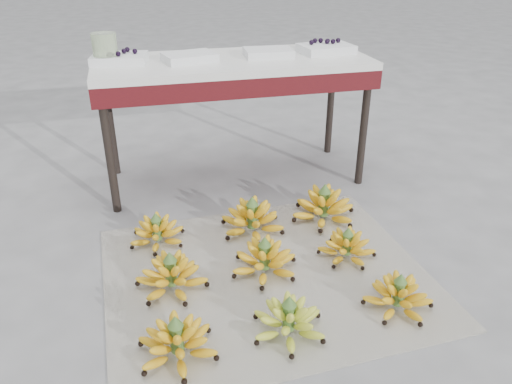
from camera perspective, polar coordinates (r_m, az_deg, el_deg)
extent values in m
plane|color=slate|center=(2.01, -0.18, -9.67)|extent=(60.00, 60.00, 0.00)
cube|color=white|center=(2.02, 1.19, -9.46)|extent=(1.30, 1.10, 0.01)
ellipsoid|color=yellow|center=(1.68, -8.96, -16.97)|extent=(0.34, 0.34, 0.08)
ellipsoid|color=yellow|center=(1.66, -9.05, -16.13)|extent=(0.24, 0.24, 0.06)
ellipsoid|color=yellow|center=(1.64, -9.14, -15.30)|extent=(0.16, 0.16, 0.05)
cylinder|color=#44692B|center=(1.66, -9.05, -16.13)|extent=(0.04, 0.04, 0.11)
cone|color=#44692B|center=(1.61, -9.23, -14.35)|extent=(0.05, 0.05, 0.04)
ellipsoid|color=#8DAC28|center=(1.74, 3.73, -14.83)|extent=(0.26, 0.26, 0.08)
ellipsoid|color=#8DAC28|center=(1.72, 3.77, -14.01)|extent=(0.19, 0.19, 0.06)
ellipsoid|color=#8DAC28|center=(1.70, 3.80, -13.21)|extent=(0.12, 0.12, 0.05)
cylinder|color=#44692B|center=(1.72, 3.77, -14.01)|extent=(0.04, 0.04, 0.10)
cone|color=#44692B|center=(1.67, 3.84, -12.29)|extent=(0.05, 0.05, 0.04)
ellipsoid|color=yellow|center=(1.91, 15.88, -11.73)|extent=(0.31, 0.31, 0.07)
ellipsoid|color=yellow|center=(1.89, 16.00, -10.97)|extent=(0.22, 0.22, 0.05)
ellipsoid|color=yellow|center=(1.87, 16.12, -10.24)|extent=(0.14, 0.14, 0.05)
cylinder|color=#44692B|center=(1.89, 16.00, -10.97)|extent=(0.04, 0.04, 0.10)
cone|color=#44692B|center=(1.85, 16.26, -9.41)|extent=(0.05, 0.05, 0.04)
ellipsoid|color=yellow|center=(1.95, -9.61, -9.83)|extent=(0.34, 0.34, 0.08)
ellipsoid|color=yellow|center=(1.93, -9.69, -8.99)|extent=(0.24, 0.24, 0.06)
ellipsoid|color=yellow|center=(1.91, -9.76, -8.19)|extent=(0.16, 0.16, 0.05)
cylinder|color=#44692B|center=(1.93, -9.69, -8.99)|extent=(0.04, 0.04, 0.11)
cone|color=#44692B|center=(1.89, -9.85, -7.27)|extent=(0.05, 0.05, 0.04)
ellipsoid|color=yellow|center=(2.01, 0.98, -8.15)|extent=(0.30, 0.30, 0.08)
ellipsoid|color=yellow|center=(1.99, 0.99, -7.33)|extent=(0.21, 0.21, 0.06)
ellipsoid|color=yellow|center=(1.97, 1.00, -6.54)|extent=(0.14, 0.14, 0.05)
cylinder|color=#44692B|center=(1.99, 0.99, -7.33)|extent=(0.04, 0.04, 0.11)
cone|color=#44692B|center=(1.95, 1.01, -5.63)|extent=(0.05, 0.05, 0.04)
ellipsoid|color=yellow|center=(2.13, 10.32, -6.51)|extent=(0.31, 0.31, 0.07)
ellipsoid|color=yellow|center=(2.11, 10.38, -5.82)|extent=(0.22, 0.22, 0.05)
ellipsoid|color=yellow|center=(2.10, 10.45, -5.16)|extent=(0.14, 0.14, 0.04)
cylinder|color=#44692B|center=(2.11, 10.38, -5.82)|extent=(0.04, 0.04, 0.10)
cone|color=#44692B|center=(2.08, 10.52, -4.41)|extent=(0.05, 0.05, 0.03)
ellipsoid|color=yellow|center=(2.23, -11.19, -4.87)|extent=(0.31, 0.31, 0.07)
ellipsoid|color=yellow|center=(2.21, -11.26, -4.18)|extent=(0.22, 0.22, 0.05)
ellipsoid|color=yellow|center=(2.20, -11.33, -3.51)|extent=(0.14, 0.14, 0.05)
cylinder|color=#44692B|center=(2.21, -11.26, -4.18)|extent=(0.04, 0.04, 0.10)
cone|color=#44692B|center=(2.18, -11.41, -2.76)|extent=(0.05, 0.05, 0.04)
ellipsoid|color=yellow|center=(2.27, -0.43, -3.52)|extent=(0.30, 0.30, 0.09)
ellipsoid|color=yellow|center=(2.25, -0.43, -2.69)|extent=(0.21, 0.21, 0.06)
ellipsoid|color=yellow|center=(2.23, -0.43, -1.90)|extent=(0.14, 0.14, 0.05)
cylinder|color=#44692B|center=(2.25, -0.43, -2.69)|extent=(0.05, 0.05, 0.12)
cone|color=#44692B|center=(2.21, -0.44, -1.00)|extent=(0.06, 0.06, 0.04)
ellipsoid|color=yellow|center=(2.38, 7.72, -2.10)|extent=(0.39, 0.39, 0.09)
ellipsoid|color=yellow|center=(2.36, 7.77, -1.26)|extent=(0.27, 0.27, 0.07)
ellipsoid|color=yellow|center=(2.35, 7.83, -0.46)|extent=(0.18, 0.18, 0.06)
cylinder|color=#44692B|center=(2.36, 7.77, -1.26)|extent=(0.05, 0.05, 0.12)
cone|color=#44692B|center=(2.33, 7.90, 0.45)|extent=(0.06, 0.06, 0.05)
cylinder|color=black|center=(2.43, -16.44, 4.40)|extent=(0.04, 0.04, 0.62)
cylinder|color=black|center=(2.68, 12.19, 7.07)|extent=(0.04, 0.04, 0.62)
cylinder|color=black|center=(2.86, -16.36, 7.83)|extent=(0.04, 0.04, 0.62)
cylinder|color=black|center=(3.08, 8.52, 9.98)|extent=(0.04, 0.04, 0.62)
cube|color=#4E0E10|center=(2.61, -2.66, 13.22)|extent=(1.38, 0.55, 0.09)
cube|color=silver|center=(2.59, -2.69, 14.60)|extent=(1.38, 0.55, 0.04)
cube|color=silver|center=(2.57, -15.33, 14.48)|extent=(0.28, 0.22, 0.04)
sphere|color=black|center=(2.52, -15.48, 14.98)|extent=(0.02, 0.02, 0.02)
sphere|color=black|center=(2.52, -16.54, 14.86)|extent=(0.02, 0.02, 0.02)
sphere|color=black|center=(2.56, -13.68, 15.37)|extent=(0.02, 0.02, 0.02)
sphere|color=black|center=(2.61, -14.50, 15.49)|extent=(0.02, 0.02, 0.02)
sphere|color=black|center=(2.51, -16.21, 14.86)|extent=(0.02, 0.02, 0.02)
sphere|color=black|center=(2.57, -14.86, 15.30)|extent=(0.02, 0.02, 0.02)
sphere|color=black|center=(2.55, -15.82, 15.10)|extent=(0.02, 0.02, 0.02)
cube|color=silver|center=(2.54, -7.62, 15.02)|extent=(0.28, 0.23, 0.04)
cube|color=silver|center=(2.63, 1.43, 15.64)|extent=(0.25, 0.19, 0.04)
cube|color=silver|center=(2.74, 8.01, 15.90)|extent=(0.29, 0.22, 0.04)
sphere|color=black|center=(2.76, 8.19, 16.71)|extent=(0.03, 0.03, 0.03)
sphere|color=black|center=(2.76, 6.76, 16.80)|extent=(0.03, 0.03, 0.03)
sphere|color=black|center=(2.72, 6.36, 16.64)|extent=(0.03, 0.03, 0.03)
sphere|color=black|center=(2.75, 8.13, 16.67)|extent=(0.03, 0.03, 0.03)
sphere|color=black|center=(2.79, 9.37, 16.74)|extent=(0.03, 0.03, 0.03)
sphere|color=black|center=(2.76, 8.80, 16.65)|extent=(0.03, 0.03, 0.03)
sphere|color=black|center=(2.77, 7.40, 16.80)|extent=(0.03, 0.03, 0.03)
cylinder|color=#DAF2C0|center=(2.55, -16.87, 15.38)|extent=(0.14, 0.14, 0.15)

